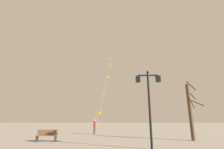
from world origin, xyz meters
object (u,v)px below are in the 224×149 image
park_bench (47,136)px  bare_tree (191,109)px  kite_flyer (95,126)px  twin_lantern_lamp_post (149,93)px  kite_train (106,85)px

park_bench → bare_tree: bearing=-0.5°
kite_flyer → twin_lantern_lamp_post: bearing=-146.1°
bare_tree → park_bench: size_ratio=3.08×
kite_flyer → bare_tree: (9.23, -5.67, 1.63)m
twin_lantern_lamp_post → kite_flyer: bearing=116.2°
kite_train → park_bench: kite_train is taller
kite_flyer → kite_train: bearing=0.2°
kite_train → park_bench: bearing=-105.4°
twin_lantern_lamp_post → park_bench: size_ratio=2.91×
bare_tree → kite_flyer: bearing=148.4°
kite_flyer → park_bench: (-2.75, -6.97, -0.45)m
twin_lantern_lamp_post → kite_flyer: 11.57m
kite_train → park_bench: 14.78m
bare_tree → park_bench: bare_tree is taller
twin_lantern_lamp_post → bare_tree: size_ratio=0.95×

